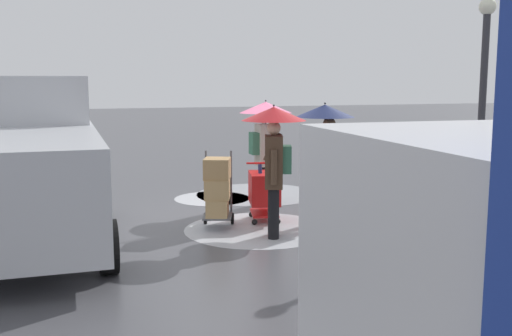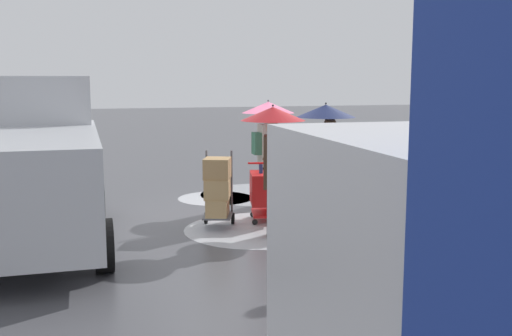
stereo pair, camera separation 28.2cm
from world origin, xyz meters
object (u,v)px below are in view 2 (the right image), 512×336
Objects in this scene: shopping_cart_vendor at (265,190)px; street_lamp at (485,90)px; pedestrian_white_side at (327,135)px; hand_dolly_boxes at (218,189)px; pedestrian_pink_side at (267,129)px; cargo_van_parked_right at (33,168)px; pedestrian_black_side at (273,141)px.

shopping_cart_vendor is 4.09m from street_lamp.
street_lamp reaches higher than pedestrian_white_side.
pedestrian_pink_side is (-1.37, -1.47, 0.88)m from hand_dolly_boxes.
pedestrian_pink_side is at bearing -160.95° from cargo_van_parked_right.
hand_dolly_boxes is at bearing 47.07° from pedestrian_pink_side.
street_lamp is (-3.24, 1.73, 1.80)m from shopping_cart_vendor.
pedestrian_pink_side is 2.38m from pedestrian_black_side.
pedestrian_white_side is at bearing 173.22° from hand_dolly_boxes.
pedestrian_black_side reaches higher than hand_dolly_boxes.
pedestrian_black_side is at bearing 131.49° from hand_dolly_boxes.
pedestrian_black_side is at bearing 167.69° from cargo_van_parked_right.
hand_dolly_boxes is 0.61× the size of pedestrian_black_side.
street_lamp is at bearing 160.73° from hand_dolly_boxes.
shopping_cart_vendor is 1.50m from pedestrian_white_side.
pedestrian_black_side is 3.61m from street_lamp.
pedestrian_pink_side reaches higher than shopping_cart_vendor.
cargo_van_parked_right is 3.79m from pedestrian_black_side.
shopping_cart_vendor is 1.62m from pedestrian_pink_side.
cargo_van_parked_right is 3.95m from shopping_cart_vendor.
street_lamp reaches higher than pedestrian_black_side.
shopping_cart_vendor is 0.79× the size of hand_dolly_boxes.
cargo_van_parked_right is at bearing 4.28° from shopping_cart_vendor.
pedestrian_white_side is at bearing 108.27° from pedestrian_pink_side.
pedestrian_pink_side and pedestrian_white_side have the same top height.
pedestrian_pink_side is at bearing -105.51° from pedestrian_black_side.
hand_dolly_boxes is 0.61× the size of pedestrian_white_side.
cargo_van_parked_right is 2.50× the size of pedestrian_pink_side.
cargo_van_parked_right is 2.50× the size of pedestrian_white_side.
shopping_cart_vendor is (-3.90, -0.29, -0.61)m from cargo_van_parked_right.
hand_dolly_boxes is 0.61× the size of pedestrian_pink_side.
cargo_van_parked_right is at bearing 0.43° from hand_dolly_boxes.
pedestrian_pink_side is 1.79m from pedestrian_white_side.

